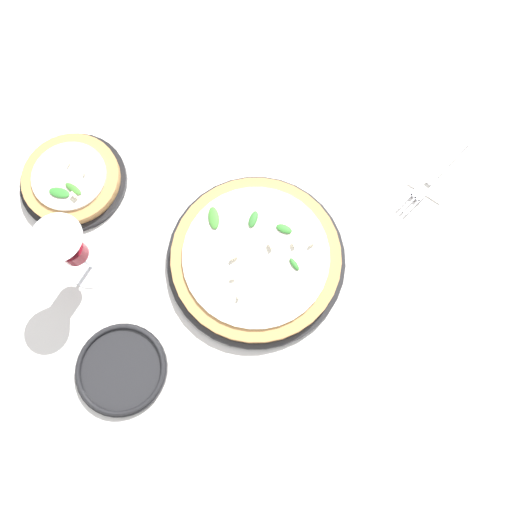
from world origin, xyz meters
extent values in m
plane|color=silver|center=(0.00, 0.00, 0.00)|extent=(6.00, 6.00, 0.00)
cylinder|color=black|center=(0.03, -0.03, 0.01)|extent=(0.33, 0.33, 0.01)
cylinder|color=#B7844C|center=(0.03, -0.03, 0.02)|extent=(0.31, 0.31, 0.02)
cylinder|color=silver|center=(0.03, -0.03, 0.03)|extent=(0.27, 0.27, 0.01)
ellipsoid|color=#30782B|center=(0.00, 0.03, 0.04)|extent=(0.02, 0.03, 0.01)
ellipsoid|color=#33742F|center=(-0.02, -0.08, 0.04)|extent=(0.04, 0.03, 0.01)
ellipsoid|color=#3F812F|center=(0.02, -0.14, 0.04)|extent=(0.04, 0.05, 0.01)
ellipsoid|color=#337C2C|center=(-0.04, -0.02, 0.04)|extent=(0.02, 0.03, 0.01)
cube|color=#EFE5C6|center=(0.06, -0.06, 0.04)|extent=(0.01, 0.01, 0.01)
cube|color=#EFE5C6|center=(-0.03, 0.01, 0.04)|extent=(0.01, 0.01, 0.01)
cube|color=#EFE5C6|center=(-0.05, 0.03, 0.04)|extent=(0.01, 0.01, 0.01)
cube|color=#EFE5C6|center=(0.00, -0.02, 0.04)|extent=(0.01, 0.01, 0.01)
cube|color=#EFE5C6|center=(0.09, -0.04, 0.04)|extent=(0.01, 0.01, 0.00)
cube|color=#EFE5C6|center=(0.11, -0.01, 0.04)|extent=(0.01, 0.01, 0.01)
cylinder|color=black|center=(0.13, -0.41, 0.01)|extent=(0.21, 0.21, 0.01)
cylinder|color=#B7844C|center=(0.13, -0.41, 0.02)|extent=(0.19, 0.19, 0.02)
cylinder|color=silver|center=(0.13, -0.41, 0.03)|extent=(0.14, 0.14, 0.01)
ellipsoid|color=#3F7E2E|center=(0.14, -0.38, 0.04)|extent=(0.02, 0.04, 0.01)
ellipsoid|color=#348131|center=(0.16, -0.39, 0.04)|extent=(0.03, 0.04, 0.01)
cube|color=#EFE5C6|center=(0.11, -0.38, 0.04)|extent=(0.01, 0.01, 0.00)
cube|color=#EFE5C6|center=(0.11, -0.42, 0.04)|extent=(0.01, 0.00, 0.00)
cube|color=#EFE5C6|center=(0.15, -0.36, 0.04)|extent=(0.01, 0.01, 0.01)
cylinder|color=white|center=(0.23, -0.26, 0.00)|extent=(0.08, 0.08, 0.00)
cylinder|color=white|center=(0.23, -0.26, 0.04)|extent=(0.01, 0.01, 0.08)
cone|color=white|center=(0.23, -0.26, 0.13)|extent=(0.08, 0.08, 0.09)
cylinder|color=maroon|center=(0.23, -0.26, 0.10)|extent=(0.05, 0.05, 0.03)
cube|color=silver|center=(-0.33, 0.14, 0.00)|extent=(0.12, 0.08, 0.01)
cube|color=silver|center=(-0.37, 0.14, 0.01)|extent=(0.13, 0.02, 0.00)
cube|color=silver|center=(-0.27, 0.13, 0.01)|extent=(0.02, 0.03, 0.00)
cube|color=silver|center=(-0.24, 0.12, 0.01)|extent=(0.04, 0.01, 0.00)
cube|color=silver|center=(-0.24, 0.13, 0.01)|extent=(0.04, 0.01, 0.00)
cube|color=silver|center=(-0.24, 0.14, 0.01)|extent=(0.04, 0.01, 0.00)
cylinder|color=black|center=(0.33, -0.09, 0.01)|extent=(0.16, 0.16, 0.01)
torus|color=black|center=(0.33, -0.09, 0.01)|extent=(0.16, 0.16, 0.01)
camera|label=1|loc=(0.22, 0.13, 0.90)|focal=35.00mm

